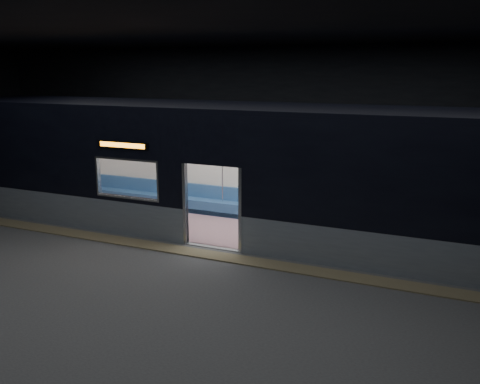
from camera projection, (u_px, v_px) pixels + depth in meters
The scene contains 7 objects.
station_floor at pixel (192, 263), 11.43m from camera, with size 24.00×14.00×0.01m, color #47494C.
station_envelope at pixel (188, 98), 10.56m from camera, with size 24.00×14.00×5.00m.
tactile_strip at pixel (203, 254), 11.92m from camera, with size 22.80×0.50×0.03m, color #8C7F59.
metro_car at pixel (237, 163), 13.26m from camera, with size 18.00×3.04×3.35m.
passenger at pixel (431, 211), 12.55m from camera, with size 0.41×0.72×1.41m.
handbag at pixel (430, 219), 12.38m from camera, with size 0.26×0.22×0.13m, color black.
transit_map at pixel (291, 170), 14.10m from camera, with size 1.09×0.03×0.71m, color white.
Camera 1 is at (5.23, -9.42, 4.26)m, focal length 38.00 mm.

